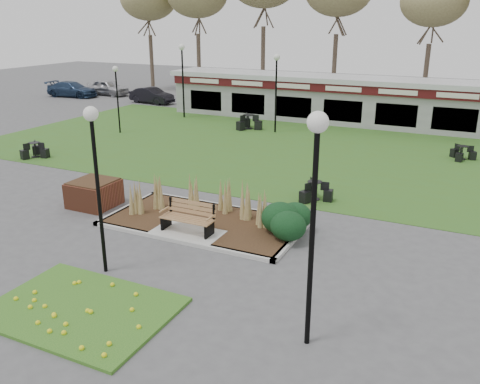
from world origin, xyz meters
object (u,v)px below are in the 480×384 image
at_px(lamp_post_far_left, 182,64).
at_px(bistro_set_b, 249,124).
at_px(car_silver, 108,87).
at_px(bistro_set_a, 35,152).
at_px(car_blue, 72,89).
at_px(brick_planter, 94,193).
at_px(bistro_set_d, 462,155).
at_px(park_bench, 189,217).
at_px(lamp_post_near_left, 95,155).
at_px(lamp_post_near_right, 315,181).
at_px(bistro_set_c, 314,193).
at_px(lamp_post_mid_left, 116,85).
at_px(lamp_post_mid_right, 276,76).
at_px(car_black, 152,95).
at_px(food_pavilion, 349,100).

relative_size(lamp_post_far_left, bistro_set_b, 2.99).
bearing_deg(car_silver, bistro_set_a, -145.75).
bearing_deg(car_blue, car_silver, -51.23).
relative_size(brick_planter, bistro_set_d, 1.24).
height_order(park_bench, lamp_post_near_left, lamp_post_near_left).
bearing_deg(lamp_post_near_right, bistro_set_c, 106.73).
distance_m(brick_planter, lamp_post_mid_left, 12.53).
xyz_separation_m(lamp_post_mid_right, bistro_set_c, (5.70, -10.30, -3.03)).
distance_m(lamp_post_mid_left, lamp_post_mid_right, 9.14).
xyz_separation_m(brick_planter, car_silver, (-17.52, 22.07, 0.20)).
height_order(lamp_post_far_left, bistro_set_c, lamp_post_far_left).
distance_m(lamp_post_near_right, car_black, 32.49).
relative_size(park_bench, lamp_post_far_left, 0.35).
bearing_deg(bistro_set_b, brick_planter, -87.87).
bearing_deg(car_blue, bistro_set_b, -111.67).
bearing_deg(lamp_post_mid_left, car_silver, 131.81).
bearing_deg(lamp_post_near_left, lamp_post_far_left, 116.08).
height_order(lamp_post_mid_right, bistro_set_c, lamp_post_mid_right).
height_order(park_bench, bistro_set_c, park_bench).
xyz_separation_m(bistro_set_d, car_black, (-23.10, 7.62, 0.38)).
distance_m(lamp_post_mid_left, car_blue, 16.23).
bearing_deg(lamp_post_far_left, lamp_post_mid_right, -13.07).
distance_m(park_bench, lamp_post_mid_left, 15.89).
relative_size(lamp_post_mid_left, bistro_set_d, 3.17).
relative_size(food_pavilion, lamp_post_far_left, 5.11).
distance_m(car_silver, car_black, 6.31).
bearing_deg(car_black, car_blue, 97.64).
bearing_deg(car_black, lamp_post_near_left, -140.53).
relative_size(brick_planter, lamp_post_near_right, 0.31).
bearing_deg(lamp_post_near_right, bistro_set_b, 117.94).
relative_size(bistro_set_a, car_silver, 0.34).
bearing_deg(lamp_post_near_left, lamp_post_near_right, -6.73).
height_order(lamp_post_near_left, bistro_set_d, lamp_post_near_left).
height_order(park_bench, bistro_set_d, park_bench).
distance_m(food_pavilion, lamp_post_mid_left, 14.36).
bearing_deg(lamp_post_mid_left, park_bench, -44.09).
distance_m(brick_planter, car_black, 23.16).
relative_size(brick_planter, lamp_post_mid_right, 0.33).
distance_m(brick_planter, bistro_set_c, 8.03).
height_order(bistro_set_b, car_blue, car_blue).
bearing_deg(car_black, bistro_set_d, -101.20).
bearing_deg(brick_planter, lamp_post_near_right, -25.33).
xyz_separation_m(park_bench, bistro_set_c, (2.55, 4.75, -0.33)).
bearing_deg(food_pavilion, bistro_set_a, -127.58).
bearing_deg(lamp_post_near_right, car_silver, 135.49).
height_order(lamp_post_near_left, bistro_set_c, lamp_post_near_left).
relative_size(park_bench, lamp_post_mid_right, 0.38).
height_order(park_bench, food_pavilion, food_pavilion).
height_order(lamp_post_near_right, car_blue, lamp_post_near_right).
distance_m(lamp_post_mid_left, car_black, 11.14).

